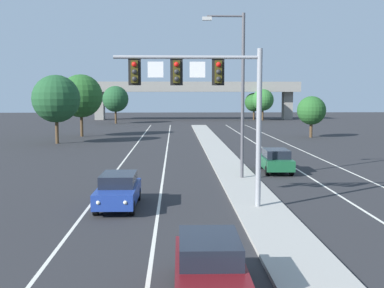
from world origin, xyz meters
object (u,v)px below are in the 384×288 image
(tree_far_right_b, at_px, (254,102))
(tree_far_right_c, at_px, (311,111))
(tree_far_left_c, at_px, (56,99))
(car_oncoming_darkred, at_px, (210,267))
(street_lamp_median, at_px, (239,86))
(overhead_signal_mast, at_px, (208,90))
(car_receding_green, at_px, (275,160))
(car_oncoming_blue, at_px, (118,190))
(tree_far_left_a, at_px, (81,96))
(tree_far_right_a, at_px, (263,100))
(tree_far_left_b, at_px, (115,99))

(tree_far_right_b, bearing_deg, tree_far_right_c, -89.11)
(tree_far_left_c, bearing_deg, car_oncoming_darkred, -71.45)
(street_lamp_median, height_order, tree_far_right_b, street_lamp_median)
(overhead_signal_mast, relative_size, car_receding_green, 1.60)
(overhead_signal_mast, height_order, tree_far_right_c, overhead_signal_mast)
(car_oncoming_blue, xyz_separation_m, tree_far_right_c, (19.22, 36.12, 2.45))
(car_oncoming_darkred, bearing_deg, overhead_signal_mast, 86.44)
(overhead_signal_mast, xyz_separation_m, tree_far_left_a, (-13.08, 39.06, -0.45))
(tree_far_right_a, relative_size, tree_far_left_b, 0.93)
(car_oncoming_darkred, distance_m, tree_far_left_a, 50.55)
(tree_far_right_b, bearing_deg, tree_far_left_b, -157.27)
(tree_far_left_a, bearing_deg, street_lamp_median, -63.66)
(car_oncoming_darkred, relative_size, tree_far_left_a, 0.58)
(car_oncoming_darkred, height_order, car_oncoming_blue, same)
(tree_far_right_b, bearing_deg, car_oncoming_darkred, -99.90)
(tree_far_left_a, relative_size, tree_far_right_c, 1.53)
(car_receding_green, bearing_deg, tree_far_right_b, 82.12)
(tree_far_right_a, xyz_separation_m, tree_far_right_c, (-0.81, -37.60, -0.77))
(car_oncoming_blue, height_order, tree_far_left_a, tree_far_left_a)
(car_receding_green, distance_m, tree_far_left_a, 34.06)
(car_oncoming_darkred, xyz_separation_m, tree_far_right_a, (16.46, 84.14, 3.22))
(tree_far_left_c, relative_size, tree_far_right_b, 1.34)
(street_lamp_median, distance_m, tree_far_left_c, 28.02)
(tree_far_left_b, xyz_separation_m, tree_far_right_b, (26.44, 11.07, -0.80))
(tree_far_right_c, relative_size, tree_far_right_b, 0.92)
(car_oncoming_darkred, height_order, tree_far_right_c, tree_far_right_c)
(car_receding_green, bearing_deg, tree_far_right_c, 69.58)
(street_lamp_median, distance_m, tree_far_right_c, 31.76)
(overhead_signal_mast, relative_size, tree_far_right_b, 1.32)
(car_receding_green, relative_size, tree_far_right_a, 0.73)
(tree_far_right_b, bearing_deg, car_oncoming_blue, -103.80)
(car_oncoming_darkred, height_order, car_receding_green, same)
(tree_far_left_c, bearing_deg, overhead_signal_mast, -65.16)
(car_oncoming_darkred, bearing_deg, tree_far_left_c, 108.55)
(car_oncoming_blue, height_order, tree_far_left_b, tree_far_left_b)
(tree_far_left_c, bearing_deg, street_lamp_median, -53.92)
(tree_far_left_a, height_order, tree_far_right_c, tree_far_left_a)
(street_lamp_median, bearing_deg, tree_far_right_b, 80.07)
(overhead_signal_mast, distance_m, street_lamp_median, 8.14)
(street_lamp_median, relative_size, tree_far_right_a, 1.61)
(tree_far_right_c, relative_size, tree_far_left_b, 0.75)
(car_oncoming_blue, bearing_deg, overhead_signal_mast, -9.24)
(car_oncoming_blue, xyz_separation_m, tree_far_right_a, (20.04, 73.72, 3.22))
(tree_far_left_a, bearing_deg, car_oncoming_blue, -76.94)
(overhead_signal_mast, distance_m, tree_far_left_a, 41.20)
(tree_far_left_c, bearing_deg, tree_far_right_b, 58.23)
(overhead_signal_mast, xyz_separation_m, street_lamp_median, (2.41, 7.77, 0.32))
(tree_far_right_c, bearing_deg, tree_far_left_a, 175.39)
(car_oncoming_blue, relative_size, tree_far_left_a, 0.58)
(overhead_signal_mast, relative_size, car_oncoming_blue, 1.61)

